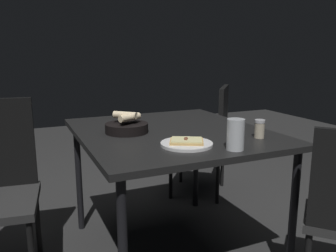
% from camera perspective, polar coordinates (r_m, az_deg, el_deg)
% --- Properties ---
extents(ground, '(8.00, 8.00, 0.00)m').
position_cam_1_polar(ground, '(2.21, 0.48, -20.03)').
color(ground, '#2C2C2C').
extents(dining_table, '(1.00, 1.14, 0.75)m').
position_cam_1_polar(dining_table, '(1.94, 0.51, -2.40)').
color(dining_table, black).
rests_on(dining_table, ground).
extents(pizza_plate, '(0.24, 0.24, 0.04)m').
position_cam_1_polar(pizza_plate, '(1.61, 3.09, -2.85)').
color(pizza_plate, white).
rests_on(pizza_plate, dining_table).
extents(bread_basket, '(0.23, 0.23, 0.11)m').
position_cam_1_polar(bread_basket, '(1.87, -6.77, -0.04)').
color(bread_basket, black).
rests_on(bread_basket, dining_table).
extents(beer_glass, '(0.08, 0.08, 0.14)m').
position_cam_1_polar(beer_glass, '(1.55, 11.07, -1.71)').
color(beer_glass, silver).
rests_on(beer_glass, dining_table).
extents(pepper_shaker, '(0.05, 0.05, 0.09)m').
position_cam_1_polar(pepper_shaker, '(1.80, 14.88, -0.62)').
color(pepper_shaker, '#BFB299').
rests_on(pepper_shaker, dining_table).
extents(chair_spare, '(0.62, 0.62, 0.91)m').
position_cam_1_polar(chair_spare, '(2.87, 6.78, -1.50)').
color(chair_spare, black).
rests_on(chair_spare, ground).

